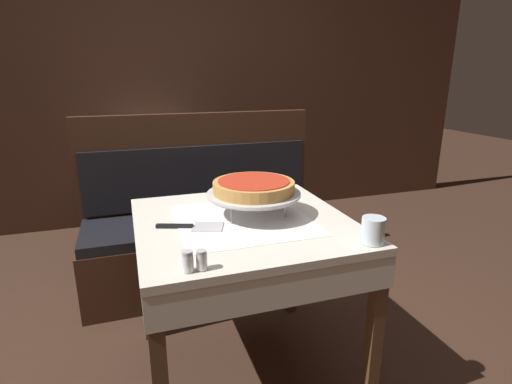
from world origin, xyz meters
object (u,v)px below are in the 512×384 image
object	(u,v)px
dining_table_rear	(156,163)
salt_shaker	(188,261)
water_glass_near	(373,230)
napkin_holder	(250,182)
deep_dish_pizza	(254,186)
dining_table_front	(243,241)
pepper_shaker	(202,260)
pizza_server	(193,226)
condiment_caddy	(149,144)
booth_bench	(207,236)
pizza_pan_stand	(254,195)

from	to	relation	value
dining_table_rear	salt_shaker	distance (m)	2.15
water_glass_near	napkin_holder	size ratio (longest dim) A/B	0.93
deep_dish_pizza	water_glass_near	xyz separation A→B (m)	(0.31, -0.40, -0.08)
deep_dish_pizza	dining_table_front	bearing A→B (deg)	-147.63
dining_table_rear	pepper_shaker	distance (m)	2.14
dining_table_rear	pizza_server	bearing A→B (deg)	-90.00
dining_table_front	dining_table_rear	size ratio (longest dim) A/B	1.15
dining_table_rear	condiment_caddy	xyz separation A→B (m)	(-0.04, -0.05, 0.16)
dining_table_rear	deep_dish_pizza	bearing A→B (deg)	-81.36
dining_table_front	salt_shaker	bearing A→B (deg)	-127.32
booth_bench	napkin_holder	world-z (taller)	booth_bench
dining_table_front	deep_dish_pizza	xyz separation A→B (m)	(0.06, 0.04, 0.22)
pizza_pan_stand	salt_shaker	bearing A→B (deg)	-129.85
pizza_pan_stand	pepper_shaker	distance (m)	0.51
booth_bench	deep_dish_pizza	distance (m)	1.02
booth_bench	pizza_pan_stand	bearing A→B (deg)	-87.25
pizza_pan_stand	napkin_holder	world-z (taller)	pizza_pan_stand
booth_bench	pepper_shaker	xyz separation A→B (m)	(-0.26, -1.26, 0.47)
salt_shaker	condiment_caddy	xyz separation A→B (m)	(0.03, 2.09, 0.01)
pizza_pan_stand	water_glass_near	size ratio (longest dim) A/B	4.17
pizza_server	condiment_caddy	size ratio (longest dim) A/B	1.69
dining_table_front	napkin_holder	bearing A→B (deg)	68.68
condiment_caddy	water_glass_near	bearing A→B (deg)	-73.55
pizza_server	water_glass_near	bearing A→B (deg)	-30.84
napkin_holder	deep_dish_pizza	bearing A→B (deg)	-104.89
pepper_shaker	napkin_holder	world-z (taller)	napkin_holder
pizza_pan_stand	deep_dish_pizza	world-z (taller)	deep_dish_pizza
deep_dish_pizza	pepper_shaker	bearing A→B (deg)	-126.19
condiment_caddy	pepper_shaker	bearing A→B (deg)	-89.73
dining_table_rear	booth_bench	xyz separation A→B (m)	(0.22, -0.88, -0.31)
salt_shaker	pepper_shaker	world-z (taller)	salt_shaker
napkin_holder	booth_bench	bearing A→B (deg)	104.53
dining_table_front	dining_table_rear	xyz separation A→B (m)	(-0.21, 1.77, -0.03)
pizza_pan_stand	booth_bench	bearing A→B (deg)	92.75
pizza_pan_stand	water_glass_near	bearing A→B (deg)	-52.39
pizza_pan_stand	condiment_caddy	xyz separation A→B (m)	(-0.31, 1.68, -0.05)
salt_shaker	pizza_server	bearing A→B (deg)	77.69
booth_bench	pizza_server	bearing A→B (deg)	-103.64
pizza_pan_stand	pepper_shaker	bearing A→B (deg)	-126.19
deep_dish_pizza	pizza_server	world-z (taller)	deep_dish_pizza
pepper_shaker	condiment_caddy	xyz separation A→B (m)	(-0.01, 2.09, 0.01)
pizza_pan_stand	pizza_server	distance (m)	0.28
dining_table_front	condiment_caddy	size ratio (longest dim) A/B	5.46
booth_bench	dining_table_rear	bearing A→B (deg)	104.24
pepper_shaker	napkin_holder	distance (m)	0.85
booth_bench	napkin_holder	xyz separation A→B (m)	(0.13, -0.51, 0.48)
water_glass_near	pizza_pan_stand	bearing A→B (deg)	127.61
deep_dish_pizza	pizza_server	size ratio (longest dim) A/B	1.27
water_glass_near	condiment_caddy	distance (m)	2.17
pepper_shaker	condiment_caddy	bearing A→B (deg)	90.27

